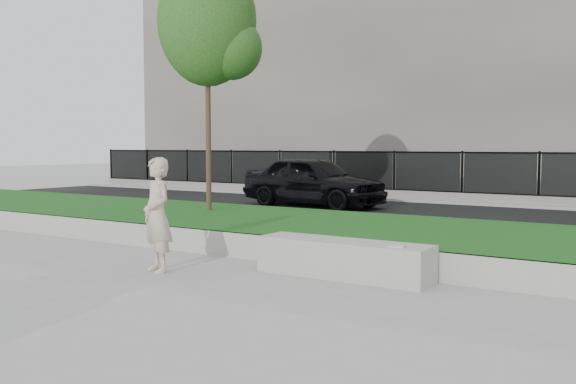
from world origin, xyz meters
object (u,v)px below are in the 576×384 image
Objects in this scene: man at (157,215)px; car_dark at (313,181)px; stone_bench at (343,259)px; young_tree at (211,26)px; book at (396,246)px.

car_dark is at bearing 130.19° from man.
man is at bearing -154.55° from stone_bench.
young_tree is 1.25× the size of car_dark.
car_dark reaches higher than book.
young_tree reaches higher than book.
young_tree is at bearing 142.99° from man.
young_tree is at bearing 138.32° from book.
stone_bench is at bearing 47.77° from man.
book is 0.05× the size of car_dark.
stone_bench is at bearing -31.85° from young_tree.
young_tree reaches higher than car_dark.
young_tree is at bearing -168.18° from car_dark.
car_dark is at bearing 123.46° from stone_bench.
young_tree is (-5.61, 3.11, 3.77)m from book.
car_dark is at bearing 114.24° from book.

